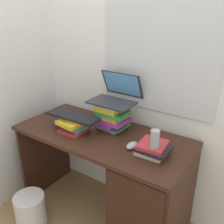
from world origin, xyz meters
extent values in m
plane|color=#9E7A4C|center=(0.00, 0.00, 0.00)|extent=(6.00, 6.00, 0.00)
cube|color=white|center=(0.00, 0.35, 1.30)|extent=(6.00, 0.05, 2.60)
cube|color=silver|center=(0.27, 0.32, 1.33)|extent=(0.90, 0.01, 0.80)
cube|color=silver|center=(-0.84, 0.00, 1.30)|extent=(0.05, 6.00, 2.60)
cube|color=#381E14|center=(0.00, 0.00, 0.76)|extent=(1.34, 0.61, 0.03)
cube|color=#381E14|center=(-0.66, 0.00, 0.37)|extent=(0.02, 0.56, 0.75)
cube|color=#381E14|center=(0.66, 0.00, 0.37)|extent=(0.02, 0.56, 0.75)
cube|color=#321B12|center=(0.45, -0.03, 0.37)|extent=(0.40, 0.52, 0.71)
cube|color=gray|center=(0.01, 0.12, 0.79)|extent=(0.19, 0.16, 0.02)
cube|color=#338C4C|center=(0.02, 0.13, 0.81)|extent=(0.22, 0.19, 0.02)
cube|color=#8C338C|center=(0.00, 0.10, 0.83)|extent=(0.18, 0.18, 0.03)
cube|color=#8C338C|center=(0.02, 0.11, 0.86)|extent=(0.25, 0.20, 0.03)
cube|color=orange|center=(0.02, 0.11, 0.89)|extent=(0.21, 0.19, 0.02)
cube|color=#338C4C|center=(0.02, 0.12, 0.91)|extent=(0.24, 0.18, 0.04)
cube|color=yellow|center=(0.00, 0.11, 0.95)|extent=(0.19, 0.18, 0.04)
cube|color=beige|center=(0.01, 0.11, 0.98)|extent=(0.20, 0.18, 0.02)
cube|color=#B22D33|center=(-0.20, -0.08, 0.79)|extent=(0.18, 0.19, 0.02)
cube|color=teal|center=(-0.20, -0.07, 0.82)|extent=(0.18, 0.15, 0.04)
cube|color=yellow|center=(-0.21, -0.09, 0.85)|extent=(0.20, 0.20, 0.03)
cube|color=orange|center=(-0.20, -0.07, 0.88)|extent=(0.24, 0.15, 0.02)
cube|color=beige|center=(0.43, -0.05, 0.79)|extent=(0.18, 0.15, 0.03)
cube|color=black|center=(0.45, -0.05, 0.82)|extent=(0.20, 0.17, 0.03)
cube|color=#B22D33|center=(0.44, -0.05, 0.85)|extent=(0.18, 0.20, 0.02)
cube|color=#2D2D33|center=(0.01, 0.11, 1.00)|extent=(0.34, 0.22, 0.01)
cube|color=#2D2D33|center=(0.01, 0.26, 1.10)|extent=(0.34, 0.09, 0.20)
cube|color=#59A5E5|center=(0.01, 0.26, 1.10)|extent=(0.31, 0.08, 0.18)
cube|color=black|center=(-0.21, -0.08, 0.90)|extent=(0.43, 0.16, 0.02)
ellipsoid|color=#A5A8AD|center=(0.29, -0.05, 0.80)|extent=(0.06, 0.10, 0.04)
cylinder|color=#265999|center=(-0.44, 0.01, 0.83)|extent=(0.08, 0.08, 0.10)
torus|color=#265999|center=(-0.39, 0.01, 0.83)|extent=(0.05, 0.01, 0.05)
cylinder|color=#999EA5|center=(0.47, -0.09, 0.88)|extent=(0.06, 0.06, 0.20)
cylinder|color=silver|center=(-0.42, -0.42, 0.13)|extent=(0.25, 0.25, 0.27)
camera|label=1|loc=(1.03, -1.37, 1.68)|focal=41.06mm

